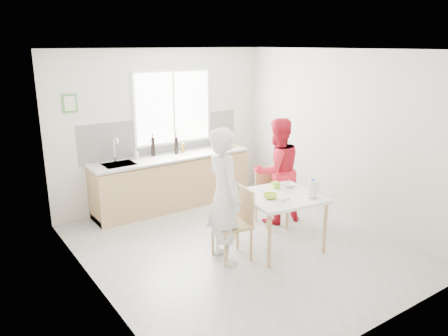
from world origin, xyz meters
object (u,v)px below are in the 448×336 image
at_px(bowl_white, 288,185).
at_px(milk_jug, 313,188).
at_px(chair_far, 270,193).
at_px(person_white, 224,196).
at_px(dining_table, 280,200).
at_px(bowl_green, 270,196).
at_px(chair_left, 237,220).
at_px(wine_bottle_a, 153,147).
at_px(wine_bottle_b, 176,145).
at_px(person_red, 277,171).

relative_size(bowl_white, milk_jug, 0.83).
bearing_deg(chair_far, person_white, -145.91).
relative_size(person_white, bowl_white, 8.93).
xyz_separation_m(dining_table, bowl_green, (-0.21, -0.02, 0.11)).
bearing_deg(chair_left, chair_far, 128.51).
bearing_deg(wine_bottle_a, milk_jug, -69.72).
height_order(bowl_white, wine_bottle_b, wine_bottle_b).
bearing_deg(wine_bottle_b, person_white, -102.95).
xyz_separation_m(dining_table, wine_bottle_b, (-0.34, 2.33, 0.38)).
xyz_separation_m(dining_table, milk_jug, (0.28, -0.32, 0.21)).
xyz_separation_m(chair_left, bowl_white, (1.00, 0.11, 0.27)).
bearing_deg(wine_bottle_a, bowl_white, -64.36).
xyz_separation_m(dining_table, wine_bottle_a, (-0.73, 2.43, 0.39)).
height_order(dining_table, wine_bottle_a, wine_bottle_a).
relative_size(chair_far, person_red, 0.53).
bearing_deg(bowl_green, wine_bottle_b, 93.32).
bearing_deg(chair_left, milk_jug, 74.40).
relative_size(dining_table, wine_bottle_a, 3.55).
relative_size(bowl_white, wine_bottle_a, 0.63).
relative_size(person_red, bowl_green, 8.56).
bearing_deg(person_white, chair_far, -55.91).
distance_m(dining_table, wine_bottle_a, 2.57).
distance_m(chair_far, wine_bottle_b, 1.86).
bearing_deg(wine_bottle_a, person_red, -52.07).
bearing_deg(chair_far, bowl_white, -95.03).
distance_m(bowl_green, wine_bottle_a, 2.52).
bearing_deg(dining_table, chair_left, 171.97).
bearing_deg(person_white, bowl_white, -77.82).
bearing_deg(person_red, bowl_green, 51.99).
distance_m(bowl_white, wine_bottle_a, 2.48).
bearing_deg(milk_jug, dining_table, 139.19).
xyz_separation_m(wine_bottle_a, wine_bottle_b, (0.39, -0.10, -0.01)).
distance_m(person_white, wine_bottle_b, 2.27).
relative_size(person_red, bowl_white, 8.38).
relative_size(bowl_green, bowl_white, 0.98).
distance_m(milk_jug, wine_bottle_a, 2.94).
bearing_deg(person_red, wine_bottle_a, -44.04).
bearing_deg(person_white, bowl_green, -94.35).
relative_size(dining_table, person_red, 0.68).
xyz_separation_m(milk_jug, wine_bottle_b, (-0.62, 2.65, 0.17)).
bearing_deg(dining_table, bowl_white, 31.77).
bearing_deg(person_red, dining_table, 59.74).
bearing_deg(bowl_white, chair_left, -173.69).
distance_m(wine_bottle_a, wine_bottle_b, 0.41).
distance_m(dining_table, bowl_white, 0.40).
height_order(dining_table, person_white, person_white).
bearing_deg(bowl_green, person_white, 167.62).
height_order(chair_left, person_white, person_white).
bearing_deg(bowl_green, person_red, 43.96).
distance_m(chair_left, person_red, 1.44).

